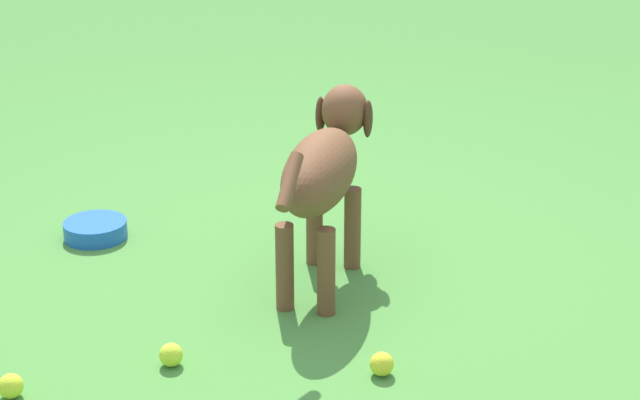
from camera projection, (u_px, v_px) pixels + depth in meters
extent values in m
plane|color=#478438|center=(297.00, 275.00, 3.42)|extent=(14.00, 14.00, 0.00)
ellipsoid|color=brown|center=(320.00, 171.00, 3.20)|extent=(0.52, 0.21, 0.23)
cylinder|color=brown|center=(314.00, 224.00, 3.46)|extent=(0.06, 0.06, 0.28)
cylinder|color=brown|center=(352.00, 228.00, 3.43)|extent=(0.06, 0.06, 0.28)
cylinder|color=brown|center=(285.00, 267.00, 3.16)|extent=(0.06, 0.06, 0.28)
cylinder|color=brown|center=(326.00, 272.00, 3.13)|extent=(0.06, 0.06, 0.28)
ellipsoid|color=brown|center=(345.00, 110.00, 3.43)|extent=(0.17, 0.16, 0.17)
ellipsoid|color=#472B19|center=(350.00, 110.00, 3.51)|extent=(0.12, 0.08, 0.07)
sphere|color=black|center=(354.00, 105.00, 3.56)|extent=(0.03, 0.03, 0.03)
ellipsoid|color=#472B19|center=(320.00, 115.00, 3.45)|extent=(0.06, 0.03, 0.13)
ellipsoid|color=#472B19|center=(368.00, 119.00, 3.42)|extent=(0.06, 0.03, 0.13)
cylinder|color=brown|center=(290.00, 182.00, 2.88)|extent=(0.17, 0.04, 0.13)
sphere|color=#CFE339|center=(317.00, 200.00, 3.93)|extent=(0.07, 0.07, 0.07)
sphere|color=#CBDF2F|center=(11.00, 386.00, 2.74)|extent=(0.07, 0.07, 0.07)
sphere|color=yellow|center=(334.00, 163.00, 4.30)|extent=(0.07, 0.07, 0.07)
sphere|color=#C2DF32|center=(171.00, 355.00, 2.89)|extent=(0.07, 0.07, 0.07)
sphere|color=yellow|center=(382.00, 364.00, 2.85)|extent=(0.07, 0.07, 0.07)
cylinder|color=blue|center=(95.00, 229.00, 3.69)|extent=(0.22, 0.22, 0.06)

